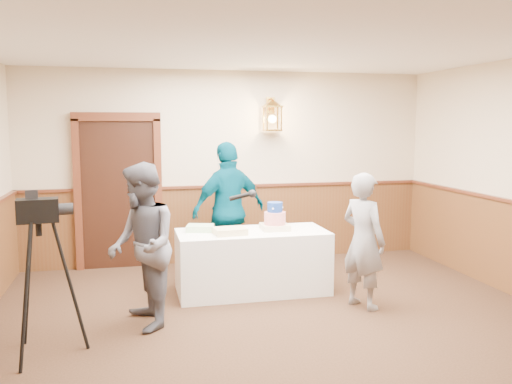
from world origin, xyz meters
TOP-DOWN VIEW (x-y plane):
  - ground at (0.00, 0.00)m, footprint 7.00×7.00m
  - room_shell at (-0.05, 0.45)m, footprint 6.02×7.02m
  - display_table at (-0.02, 1.90)m, footprint 1.80×0.80m
  - tiered_cake at (0.27, 1.93)m, footprint 0.34×0.34m
  - sheet_cake_yellow at (-0.32, 1.77)m, footprint 0.39×0.31m
  - sheet_cake_green at (-0.63, 2.05)m, footprint 0.37×0.32m
  - interviewer at (-1.34, 1.02)m, footprint 1.55×0.90m
  - baker at (1.05, 1.08)m, footprint 0.57×0.65m
  - assistant_p at (-0.18, 2.61)m, footprint 1.14×0.77m
  - tv_camera_rig at (-2.22, 0.55)m, footprint 0.55×0.51m

SIDE VIEW (x-z plane):
  - ground at x=0.00m, z-range 0.00..0.00m
  - display_table at x=-0.02m, z-range 0.00..0.75m
  - tv_camera_rig at x=-2.22m, z-range -0.07..1.33m
  - baker at x=1.05m, z-range 0.00..1.51m
  - sheet_cake_green at x=-0.63m, z-range 0.75..0.82m
  - sheet_cake_yellow at x=-0.32m, z-range 0.75..0.83m
  - interviewer at x=-1.34m, z-range 0.00..1.66m
  - tiered_cake at x=0.27m, z-range 0.71..1.05m
  - assistant_p at x=-0.18m, z-range 0.00..1.80m
  - room_shell at x=-0.05m, z-range 0.12..2.93m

